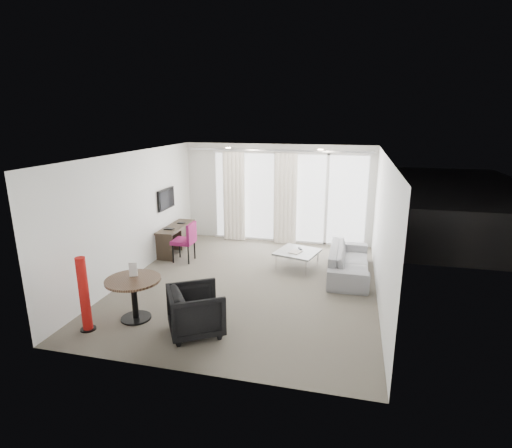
% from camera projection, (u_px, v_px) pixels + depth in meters
% --- Properties ---
extents(floor, '(5.00, 6.00, 0.00)m').
position_uv_depth(floor, '(249.00, 284.00, 8.11)').
color(floor, '#5C564A').
rests_on(floor, ground).
extents(ceiling, '(5.00, 6.00, 0.00)m').
position_uv_depth(ceiling, '(248.00, 155.00, 7.43)').
color(ceiling, white).
rests_on(ceiling, ground).
extents(wall_left, '(0.00, 6.00, 2.60)m').
position_uv_depth(wall_left, '(133.00, 215.00, 8.34)').
color(wall_left, silver).
rests_on(wall_left, ground).
extents(wall_right, '(0.00, 6.00, 2.60)m').
position_uv_depth(wall_right, '(382.00, 230.00, 7.20)').
color(wall_right, silver).
rests_on(wall_right, ground).
extents(wall_front, '(5.00, 0.00, 2.60)m').
position_uv_depth(wall_front, '(188.00, 282.00, 4.96)').
color(wall_front, silver).
rests_on(wall_front, ground).
extents(window_panel, '(4.00, 0.02, 2.38)m').
position_uv_depth(window_panel, '(288.00, 198.00, 10.53)').
color(window_panel, white).
rests_on(window_panel, ground).
extents(window_frame, '(4.10, 0.06, 2.44)m').
position_uv_depth(window_frame, '(288.00, 198.00, 10.51)').
color(window_frame, white).
rests_on(window_frame, ground).
extents(curtain_left, '(0.60, 0.20, 2.38)m').
position_uv_depth(curtain_left, '(234.00, 197.00, 10.70)').
color(curtain_left, white).
rests_on(curtain_left, ground).
extents(curtain_right, '(0.60, 0.20, 2.38)m').
position_uv_depth(curtain_right, '(285.00, 199.00, 10.38)').
color(curtain_right, white).
rests_on(curtain_right, ground).
extents(curtain_track, '(4.80, 0.04, 0.04)m').
position_uv_depth(curtain_track, '(277.00, 150.00, 10.11)').
color(curtain_track, '#B2B2B7').
rests_on(curtain_track, ceiling).
extents(downlight_a, '(0.12, 0.12, 0.02)m').
position_uv_depth(downlight_a, '(228.00, 148.00, 9.14)').
color(downlight_a, '#FFE0B2').
rests_on(downlight_a, ceiling).
extents(downlight_b, '(0.12, 0.12, 0.02)m').
position_uv_depth(downlight_b, '(321.00, 150.00, 8.66)').
color(downlight_b, '#FFE0B2').
rests_on(downlight_b, ceiling).
extents(desk, '(0.44, 1.42, 0.66)m').
position_uv_depth(desk, '(176.00, 239.00, 9.93)').
color(desk, '#32281D').
rests_on(desk, floor).
extents(tv, '(0.05, 0.80, 0.50)m').
position_uv_depth(tv, '(166.00, 199.00, 9.68)').
color(tv, black).
rests_on(tv, wall_left).
extents(desk_chair, '(0.51, 0.48, 0.93)m').
position_uv_depth(desk_chair, '(183.00, 242.00, 9.28)').
color(desk_chair, maroon).
rests_on(desk_chair, floor).
extents(round_table, '(1.12, 1.12, 0.72)m').
position_uv_depth(round_table, '(135.00, 299.00, 6.62)').
color(round_table, '#3F2B1C').
rests_on(round_table, floor).
extents(menu_card, '(0.13, 0.07, 0.24)m').
position_uv_depth(menu_card, '(134.00, 276.00, 6.64)').
color(menu_card, white).
rests_on(menu_card, round_table).
extents(red_lamp, '(0.29, 0.29, 1.22)m').
position_uv_depth(red_lamp, '(84.00, 294.00, 6.22)').
color(red_lamp, '#A7120E').
rests_on(red_lamp, floor).
extents(tub_armchair, '(1.12, 1.11, 0.75)m').
position_uv_depth(tub_armchair, '(196.00, 311.00, 6.20)').
color(tub_armchair, black).
rests_on(tub_armchair, floor).
extents(coffee_table, '(1.06, 1.06, 0.39)m').
position_uv_depth(coffee_table, '(297.00, 259.00, 8.93)').
color(coffee_table, gray).
rests_on(coffee_table, floor).
extents(remote, '(0.12, 0.18, 0.02)m').
position_uv_depth(remote, '(300.00, 250.00, 9.03)').
color(remote, black).
rests_on(remote, coffee_table).
extents(magazine, '(0.31, 0.35, 0.02)m').
position_uv_depth(magazine, '(295.00, 253.00, 8.82)').
color(magazine, gray).
rests_on(magazine, coffee_table).
extents(sofa, '(0.81, 2.07, 0.60)m').
position_uv_depth(sofa, '(349.00, 261.00, 8.50)').
color(sofa, gray).
rests_on(sofa, floor).
extents(terrace_slab, '(5.60, 3.00, 0.12)m').
position_uv_depth(terrace_slab, '(295.00, 229.00, 12.28)').
color(terrace_slab, '#4D4D50').
rests_on(terrace_slab, ground).
extents(rattan_chair_a, '(0.68, 0.68, 0.85)m').
position_uv_depth(rattan_chair_a, '(313.00, 218.00, 11.65)').
color(rattan_chair_a, brown).
rests_on(rattan_chair_a, terrace_slab).
extents(rattan_chair_b, '(0.68, 0.68, 0.75)m').
position_uv_depth(rattan_chair_b, '(350.00, 221.00, 11.41)').
color(rattan_chair_b, brown).
rests_on(rattan_chair_b, terrace_slab).
extents(rattan_table, '(0.47, 0.47, 0.47)m').
position_uv_depth(rattan_table, '(341.00, 225.00, 11.58)').
color(rattan_table, brown).
rests_on(rattan_table, terrace_slab).
extents(balustrade, '(5.50, 0.06, 1.05)m').
position_uv_depth(balustrade, '(302.00, 201.00, 13.49)').
color(balustrade, '#B2B2B7').
rests_on(balustrade, terrace_slab).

